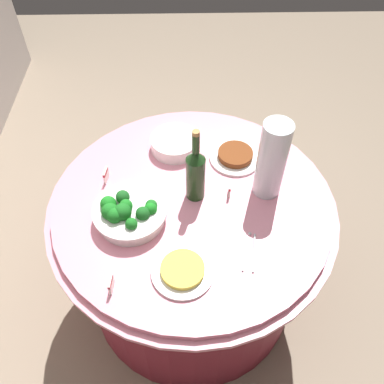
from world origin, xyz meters
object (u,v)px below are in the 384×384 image
broccoli_bowl (128,212)px  label_placard_mid (106,175)px  food_plate_stir_fry (235,156)px  wine_bottle (196,173)px  food_plate_fried_egg (183,270)px  decorative_fruit_vase (271,163)px  serving_tongs (249,250)px  plate_stack (175,143)px  label_placard_rear (230,188)px  label_placard_front (111,284)px

broccoli_bowl → label_placard_mid: size_ratio=5.09×
food_plate_stir_fry → wine_bottle: bearing=138.5°
food_plate_fried_egg → decorative_fruit_vase: bearing=-42.4°
food_plate_fried_egg → serving_tongs: bearing=-71.2°
plate_stack → food_plate_fried_egg: (-0.62, -0.03, -0.02)m
plate_stack → label_placard_rear: plate_stack is taller
broccoli_bowl → food_plate_fried_egg: broccoli_bowl is taller
wine_bottle → label_placard_rear: bearing=-87.7°
decorative_fruit_vase → label_placard_rear: decorative_fruit_vase is taller
label_placard_front → food_plate_fried_egg: bearing=-76.9°
plate_stack → serving_tongs: plate_stack is taller
label_placard_mid → wine_bottle: bearing=-103.8°
serving_tongs → wine_bottle: bearing=34.8°
plate_stack → label_placard_rear: (-0.26, -0.22, 0.00)m
broccoli_bowl → wine_bottle: wine_bottle is taller
serving_tongs → label_placard_front: bearing=106.0°
food_plate_fried_egg → label_placard_front: 0.24m
wine_bottle → label_placard_mid: (0.09, 0.36, -0.10)m
decorative_fruit_vase → food_plate_fried_egg: (-0.37, 0.34, -0.14)m
food_plate_stir_fry → food_plate_fried_egg: food_plate_stir_fry is taller
broccoli_bowl → label_placard_rear: size_ratio=5.09×
food_plate_fried_egg → label_placard_rear: bearing=-28.2°
serving_tongs → label_placard_rear: 0.28m
label_placard_mid → plate_stack: bearing=-57.1°
food_plate_stir_fry → label_placard_mid: 0.55m
label_placard_front → decorative_fruit_vase: bearing=-53.6°
broccoli_bowl → food_plate_fried_egg: (-0.23, -0.20, -0.03)m
serving_tongs → label_placard_front: label_placard_front is taller
label_placard_mid → serving_tongs: bearing=-123.0°
broccoli_bowl → label_placard_rear: broccoli_bowl is taller
wine_bottle → label_placard_front: (-0.40, 0.29, -0.10)m
food_plate_stir_fry → serving_tongs: bearing=-178.8°
label_placard_front → label_placard_rear: same height
label_placard_rear → decorative_fruit_vase: bearing=-83.7°
label_placard_front → label_placard_rear: size_ratio=1.00×
wine_bottle → food_plate_stir_fry: bearing=-41.5°
plate_stack → wine_bottle: 0.30m
serving_tongs → food_plate_fried_egg: 0.25m
wine_bottle → food_plate_fried_egg: bearing=171.3°
serving_tongs → food_plate_stir_fry: (0.47, 0.01, 0.01)m
food_plate_stir_fry → label_placard_mid: label_placard_mid is taller
broccoli_bowl → decorative_fruit_vase: (0.14, -0.54, 0.11)m
broccoli_bowl → label_placard_rear: 0.41m
plate_stack → label_placard_mid: (-0.18, 0.28, 0.00)m
wine_bottle → serving_tongs: 0.35m
wine_bottle → label_placard_front: wine_bottle is taller
decorative_fruit_vase → label_placard_front: decorative_fruit_vase is taller
broccoli_bowl → food_plate_stir_fry: 0.53m
plate_stack → label_placard_mid: plate_stack is taller
food_plate_stir_fry → label_placard_mid: (-0.11, 0.54, 0.01)m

